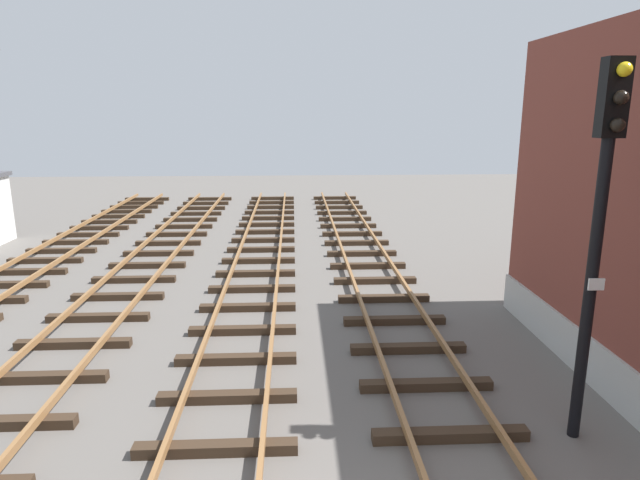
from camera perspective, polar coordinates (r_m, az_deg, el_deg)
signal_mast at (r=8.90m, az=27.35°, el=2.42°), size 0.36×0.40×5.83m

